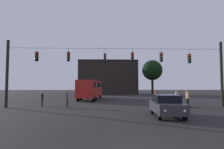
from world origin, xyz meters
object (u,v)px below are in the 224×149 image
Objects in this scene: pedestrian_crossing_left at (67,98)px; pedestrian_near_bus at (177,98)px; car_near_right at (166,105)px; pedestrian_trailing at (188,97)px; city_bus at (91,88)px; pedestrian_crossing_right at (156,97)px; pedestrian_crossing_center at (42,98)px; tree_left_silhouette at (152,70)px.

pedestrian_crossing_left is 0.97× the size of pedestrian_near_bus.
pedestrian_trailing reaches higher than car_near_right.
car_near_right is 2.64× the size of pedestrian_crossing_left.
pedestrian_trailing reaches higher than pedestrian_crossing_left.
pedestrian_crossing_right is (8.07, -9.50, -0.91)m from city_bus.
pedestrian_crossing_center is 0.90× the size of pedestrian_crossing_right.
pedestrian_crossing_left is 0.21× the size of tree_left_silhouette.
city_bus is at bearing 130.35° from pedestrian_crossing_right.
pedestrian_crossing_left is 9.83m from pedestrian_crossing_right.
pedestrian_crossing_right is (1.47, 8.28, 0.16)m from car_near_right.
pedestrian_crossing_center is at bearing -129.11° from tree_left_silhouette.
city_bus reaches higher than pedestrian_trailing.
city_bus is 16.93m from tree_left_silhouette.
car_near_right is at bearing -33.52° from pedestrian_crossing_center.
pedestrian_crossing_right is 0.94× the size of pedestrian_trailing.
city_bus reaches higher than pedestrian_crossing_left.
pedestrian_crossing_center is 27.52m from tree_left_silhouette.
pedestrian_crossing_left is 1.11× the size of pedestrian_crossing_center.
pedestrian_crossing_right is at bearing 136.23° from pedestrian_trailing.
car_near_right is at bearing -69.63° from city_bus.
tree_left_silhouette reaches higher than pedestrian_near_bus.
tree_left_silhouette reaches higher than pedestrian_crossing_right.
pedestrian_crossing_center is at bearing -175.36° from pedestrian_crossing_right.
pedestrian_crossing_center is 12.49m from pedestrian_crossing_right.
pedestrian_near_bus is at bearing -174.63° from pedestrian_trailing.
pedestrian_crossing_right reaches higher than pedestrian_crossing_center.
pedestrian_near_bus is at bearing -98.07° from tree_left_silhouette.
pedestrian_crossing_left is 11.18m from pedestrian_near_bus.
city_bus is at bearing 128.18° from pedestrian_near_bus.
pedestrian_crossing_center is 0.85× the size of pedestrian_trailing.
tree_left_silhouette is (3.21, 22.62, 4.65)m from pedestrian_near_bus.
car_near_right is 0.56× the size of tree_left_silhouette.
pedestrian_near_bus is (9.51, -12.10, -0.88)m from city_bus.
city_bus is at bearing 110.37° from car_near_right.
pedestrian_trailing is at bearing 54.93° from car_near_right.
tree_left_silhouette is at bearing 77.81° from car_near_right.
pedestrian_crossing_left is at bearing -123.51° from tree_left_silhouette.
pedestrian_crossing_center is (-4.38, -10.51, -1.02)m from city_bus.
pedestrian_crossing_left is 0.94× the size of pedestrian_trailing.
car_near_right is 2.49× the size of pedestrian_trailing.
pedestrian_crossing_right reaches higher than car_near_right.
pedestrian_near_bus is at bearing -4.91° from pedestrian_crossing_left.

